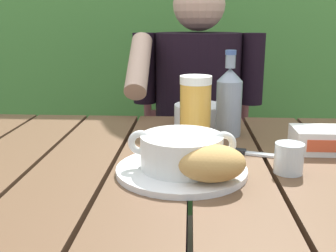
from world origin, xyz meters
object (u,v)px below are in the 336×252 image
chair_near_diner (196,155)px  serving_plate (181,170)px  person_eating (197,112)px  butter_tub (321,140)px  table_knife (244,152)px  beer_bottle (229,101)px  soup_bowl (182,150)px  water_glass_small (289,158)px  diner_bowl (199,115)px  beer_glass (195,110)px  bread_roll (212,163)px

chair_near_diner → serving_plate: 0.97m
person_eating → serving_plate: person_eating is taller
person_eating → serving_plate: (-0.04, -0.73, 0.04)m
butter_tub → table_knife: bearing=-170.2°
beer_bottle → butter_tub: beer_bottle is taller
chair_near_diner → soup_bowl: size_ratio=4.30×
chair_near_diner → butter_tub: size_ratio=7.12×
water_glass_small → butter_tub: 0.18m
beer_bottle → diner_bowl: size_ratio=1.52×
soup_bowl → beer_glass: size_ratio=1.28×
bread_roll → diner_bowl: (-0.01, 0.45, -0.01)m
beer_glass → table_knife: beer_glass is taller
person_eating → diner_bowl: size_ratio=8.29×
person_eating → beer_bottle: 0.47m
chair_near_diner → diner_bowl: chair_near_diner is taller
beer_bottle → water_glass_small: 0.29m
chair_near_diner → water_glass_small: (0.17, -0.91, 0.31)m
bread_roll → table_knife: (0.08, 0.19, -0.04)m
beer_glass → butter_tub: bearing=-9.9°
chair_near_diner → water_glass_small: chair_near_diner is taller
soup_bowl → diner_bowl: soup_bowl is taller
beer_glass → water_glass_small: size_ratio=2.73×
beer_bottle → soup_bowl: bearing=-112.4°
water_glass_small → butter_tub: water_glass_small is taller
soup_bowl → table_knife: size_ratio=1.37×
soup_bowl → bread_roll: bearing=-49.4°
chair_near_diner → person_eating: (-0.00, -0.20, 0.24)m
water_glass_small → table_knife: bearing=122.4°
soup_bowl → butter_tub: (0.32, 0.16, -0.02)m
beer_glass → table_knife: (0.11, -0.08, -0.08)m
serving_plate → water_glass_small: 0.21m
diner_bowl → person_eating: bearing=90.5°
chair_near_diner → beer_glass: (-0.01, -0.72, 0.36)m
serving_plate → water_glass_small: (0.21, 0.01, 0.02)m
chair_near_diner → beer_bottle: bearing=-83.5°
chair_near_diner → person_eating: size_ratio=0.75×
chair_near_diner → person_eating: 0.31m
butter_tub → bread_roll: bearing=-139.9°
soup_bowl → butter_tub: soup_bowl is taller
butter_tub → person_eating: bearing=116.0°
butter_tub → water_glass_small: bearing=-126.5°
person_eating → soup_bowl: size_ratio=5.69×
chair_near_diner → beer_bottle: size_ratio=4.10×
bread_roll → beer_glass: bearing=95.8°
serving_plate → butter_tub: (0.32, 0.16, 0.02)m
bread_roll → butter_tub: (0.26, 0.22, -0.02)m
person_eating → soup_bowl: 0.73m
person_eating → chair_near_diner: bearing=89.2°
bread_roll → water_glass_small: (0.16, 0.08, -0.01)m
person_eating → beer_bottle: size_ratio=5.44×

